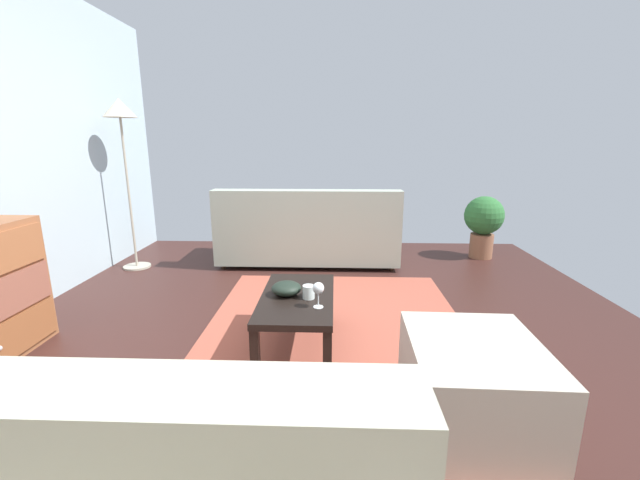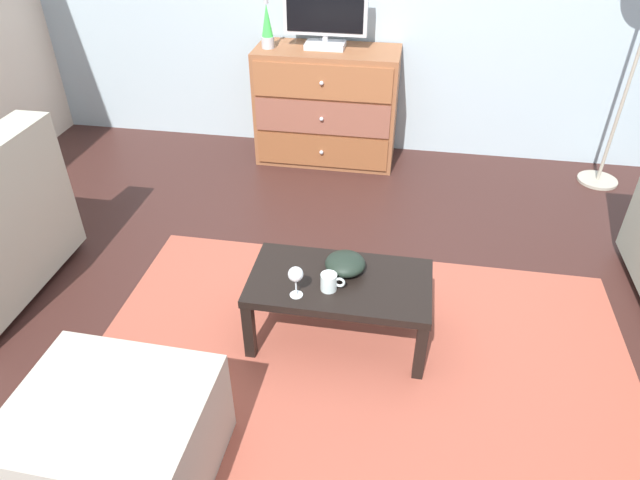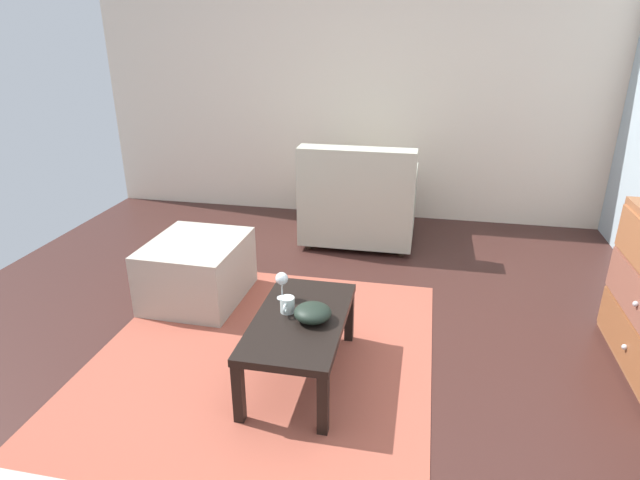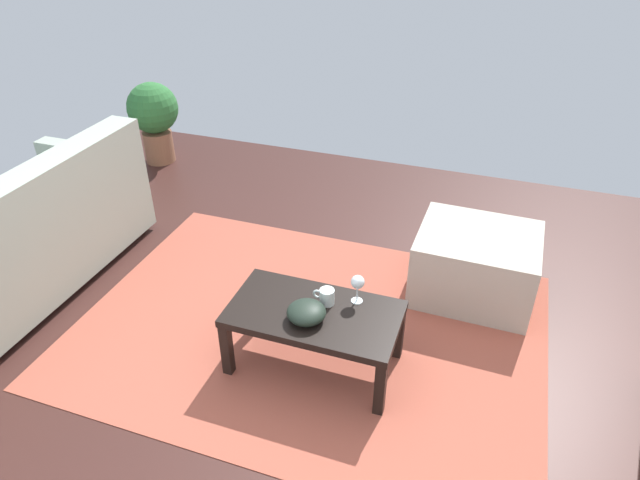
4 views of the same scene
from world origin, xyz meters
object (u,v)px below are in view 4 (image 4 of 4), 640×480
(ottoman, at_px, (475,264))
(bowl_decorative, at_px, (306,312))
(coffee_table, at_px, (314,318))
(couch_large, at_px, (3,251))
(mug, at_px, (326,297))
(potted_plant, at_px, (154,115))
(wine_glass, at_px, (358,283))

(ottoman, bearing_deg, bowl_decorative, 52.97)
(coffee_table, relative_size, couch_large, 0.44)
(coffee_table, relative_size, mug, 7.56)
(potted_plant, bearing_deg, bowl_decorative, 137.07)
(bowl_decorative, distance_m, ottoman, 1.23)
(mug, bearing_deg, coffee_table, 63.29)
(mug, distance_m, bowl_decorative, 0.16)
(wine_glass, height_order, mug, wine_glass)
(couch_large, bearing_deg, potted_plant, -82.52)
(wine_glass, bearing_deg, couch_large, 5.35)
(coffee_table, height_order, potted_plant, potted_plant)
(wine_glass, xyz_separation_m, potted_plant, (2.37, -1.81, -0.04))
(bowl_decorative, distance_m, potted_plant, 2.97)
(couch_large, bearing_deg, wine_glass, -174.65)
(ottoman, height_order, potted_plant, potted_plant)
(wine_glass, distance_m, ottoman, 0.96)
(wine_glass, relative_size, mug, 1.38)
(bowl_decorative, relative_size, ottoman, 0.28)
(bowl_decorative, distance_m, couch_large, 1.91)
(coffee_table, distance_m, wine_glass, 0.28)
(coffee_table, bearing_deg, ottoman, -128.60)
(wine_glass, xyz_separation_m, ottoman, (-0.53, -0.75, -0.27))
(coffee_table, distance_m, potted_plant, 2.94)
(coffee_table, distance_m, couch_large, 1.93)
(potted_plant, bearing_deg, coffee_table, 138.28)
(bowl_decorative, height_order, ottoman, bowl_decorative)
(couch_large, height_order, potted_plant, couch_large)
(mug, bearing_deg, couch_large, 3.80)
(wine_glass, height_order, couch_large, couch_large)
(potted_plant, bearing_deg, couch_large, 97.48)
(ottoman, xyz_separation_m, potted_plant, (2.91, -1.06, 0.22))
(mug, xyz_separation_m, bowl_decorative, (0.05, 0.15, 0.00))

